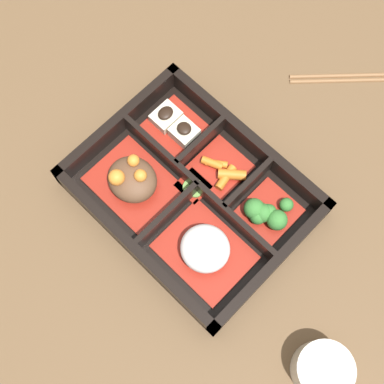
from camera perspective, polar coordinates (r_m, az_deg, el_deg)
The scene contains 11 objects.
ground_plane at distance 0.80m, azimuth -0.00°, elevation -0.58°, with size 3.00×3.00×0.00m, color brown.
bento_base at distance 0.80m, azimuth -0.00°, elevation -0.47°, with size 0.32×0.25×0.01m.
bento_rim at distance 0.78m, azimuth 0.20°, elevation 0.14°, with size 0.32×0.25×0.05m.
bowl_rice at distance 0.75m, azimuth 1.40°, elevation -6.13°, with size 0.13×0.10×0.05m.
bowl_stew at distance 0.78m, azimuth -6.40°, elevation 1.27°, with size 0.13×0.10×0.06m.
bowl_greens at distance 0.77m, azimuth 7.96°, elevation -2.23°, with size 0.07×0.08×0.04m.
bowl_carrots at distance 0.80m, azimuth 3.31°, elevation 2.31°, with size 0.08×0.08×0.02m.
bowl_tofu at distance 0.82m, azimuth -1.80°, elevation 7.09°, with size 0.08×0.08×0.03m.
bowl_pickles at distance 0.79m, azimuth 0.12°, elevation 0.57°, with size 0.04×0.04×0.01m.
tea_cup at distance 0.75m, azimuth 13.74°, elevation -17.94°, with size 0.08×0.08×0.05m.
chopsticks at distance 0.92m, azimuth 16.90°, elevation 11.67°, with size 0.16×0.16×0.01m.
Camera 1 is at (-0.18, 0.18, 0.76)m, focal length 50.00 mm.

